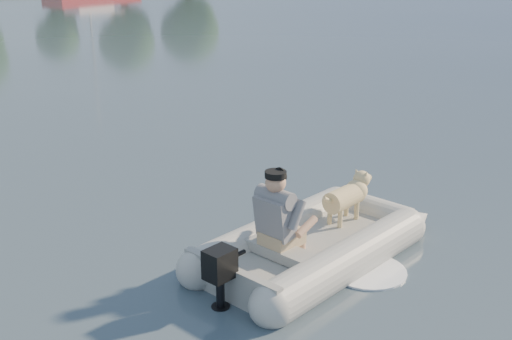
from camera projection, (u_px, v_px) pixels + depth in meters
water at (337, 276)px, 8.16m from camera, size 160.00×160.00×0.00m
dinghy at (317, 211)px, 8.49m from camera, size 6.05×5.21×1.49m
man at (276, 213)px, 7.94m from camera, size 0.94×0.87×1.16m
dog at (344, 202)px, 9.04m from camera, size 1.07×0.63×0.67m
outboard_motor at (220, 281)px, 7.35m from camera, size 0.52×0.43×0.85m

